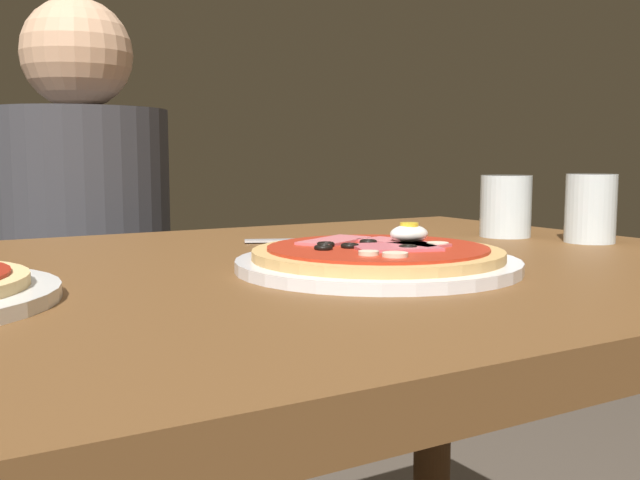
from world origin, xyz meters
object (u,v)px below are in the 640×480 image
(pizza_foreground, at_px, (378,258))
(water_glass_far, at_px, (506,210))
(knife, at_px, (326,240))
(diner_person, at_px, (87,333))
(dining_table, at_px, (247,382))
(water_glass_near, at_px, (590,213))

(pizza_foreground, xyz_separation_m, water_glass_far, (0.34, 0.16, 0.03))
(water_glass_far, relative_size, knife, 0.48)
(knife, bearing_deg, diner_person, 110.09)
(dining_table, bearing_deg, water_glass_far, 9.94)
(pizza_foreground, bearing_deg, water_glass_near, 7.71)
(water_glass_near, bearing_deg, diner_person, 124.65)
(dining_table, distance_m, water_glass_near, 0.53)
(water_glass_near, bearing_deg, knife, 148.57)
(pizza_foreground, height_order, diner_person, diner_person)
(water_glass_far, bearing_deg, water_glass_near, -67.03)
(pizza_foreground, distance_m, knife, 0.26)
(water_glass_near, distance_m, diner_person, 0.93)
(dining_table, relative_size, water_glass_far, 13.52)
(pizza_foreground, bearing_deg, knife, 70.94)
(dining_table, height_order, knife, knife)
(knife, bearing_deg, water_glass_near, -31.43)
(pizza_foreground, bearing_deg, diner_person, 98.42)
(pizza_foreground, distance_m, diner_person, 0.83)
(dining_table, distance_m, pizza_foreground, 0.20)
(pizza_foreground, distance_m, water_glass_near, 0.40)
(water_glass_near, relative_size, water_glass_far, 1.04)
(pizza_foreground, height_order, water_glass_far, water_glass_far)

